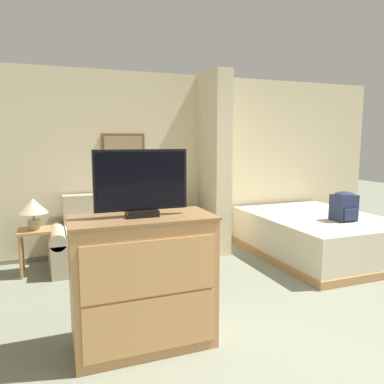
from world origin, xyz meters
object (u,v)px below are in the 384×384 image
bed (316,235)px  backpack (344,206)px  couch (131,238)px  tv (141,184)px  table_lamp (33,208)px  tv_dresser (143,282)px  coffee_table (156,255)px

bed → backpack: size_ratio=5.52×
couch → tv: 2.41m
table_lamp → tv_dresser: (0.86, -2.09, -0.29)m
couch → tv_dresser: size_ratio=1.87×
bed → tv: bearing=-153.0°
table_lamp → tv: tv is taller
backpack → couch: bearing=157.3°
table_lamp → tv: 2.31m
couch → table_lamp: 1.31m
backpack → tv_dresser: bearing=-160.3°
bed → table_lamp: bearing=170.6°
couch → tv_dresser: 2.20m
bed → coffee_table: bearing=-171.4°
couch → tv: size_ratio=2.91×
couch → bed: bearing=-15.5°
coffee_table → bed: bearing=8.6°
bed → backpack: (0.10, -0.40, 0.49)m
coffee_table → bed: (2.48, 0.37, -0.08)m
coffee_table → backpack: backpack is taller
bed → backpack: backpack is taller
coffee_table → bed: bed is taller
backpack → coffee_table: bearing=179.4°
couch → backpack: (2.63, -1.10, 0.46)m
couch → table_lamp: size_ratio=5.43×
table_lamp → tv: bearing=-67.6°
tv_dresser → bed: bearing=27.0°
table_lamp → backpack: bearing=-14.9°
tv_dresser → coffee_table: bearing=70.0°
tv → table_lamp: bearing=112.4°
couch → bed: 2.63m
tv_dresser → backpack: (2.98, 1.07, 0.25)m
table_lamp → tv: (0.86, -2.09, 0.49)m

